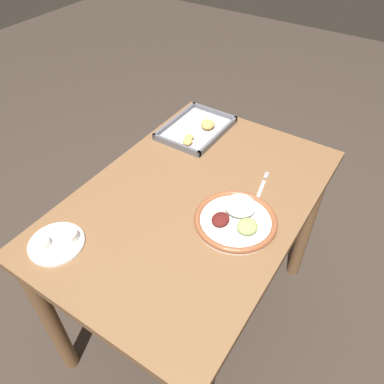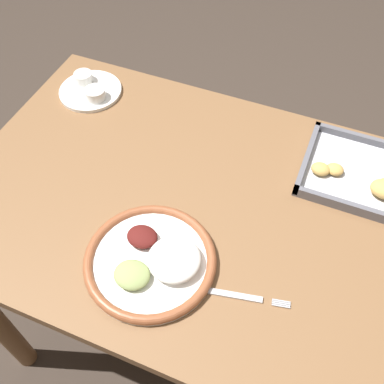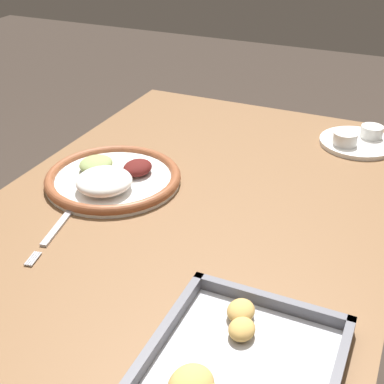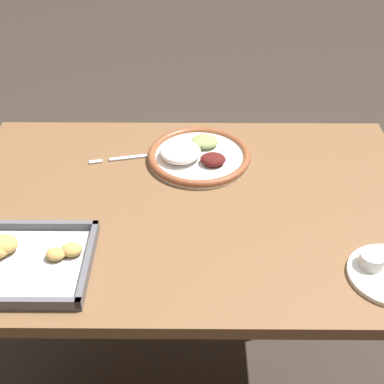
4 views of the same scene
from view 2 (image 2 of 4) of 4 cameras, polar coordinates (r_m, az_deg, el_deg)
ground_plane at (r=1.68m, az=0.25°, el=-16.91°), size 8.00×8.00×0.00m
dining_table at (r=1.11m, az=0.36°, el=-5.32°), size 1.08×0.72×0.77m
dinner_plate at (r=0.90m, az=-5.02°, el=-8.63°), size 0.27×0.27×0.05m
fork at (r=0.88m, az=4.82°, el=-12.84°), size 0.21×0.05×0.00m
saucer_plate at (r=1.27m, az=-12.79°, el=12.62°), size 0.17×0.17×0.04m
baking_tray at (r=1.10m, az=21.72°, el=1.56°), size 0.31×0.23×0.04m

